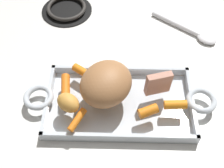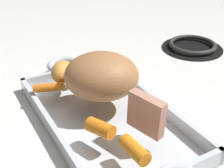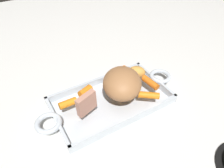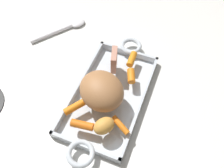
{
  "view_description": "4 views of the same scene",
  "coord_description": "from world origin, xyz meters",
  "views": [
    {
      "loc": [
        0.01,
        0.4,
        0.63
      ],
      "look_at": [
        0.02,
        -0.03,
        0.05
      ],
      "focal_mm": 46.51,
      "sensor_mm": 36.0,
      "label": 1
    },
    {
      "loc": [
        -0.41,
        0.22,
        0.35
      ],
      "look_at": [
        0.03,
        -0.03,
        0.06
      ],
      "focal_mm": 50.22,
      "sensor_mm": 36.0,
      "label": 2
    },
    {
      "loc": [
        -0.23,
        -0.4,
        0.49
      ],
      "look_at": [
        0.01,
        0.01,
        0.07
      ],
      "focal_mm": 32.53,
      "sensor_mm": 36.0,
      "label": 3
    },
    {
      "loc": [
        0.35,
        0.15,
        0.63
      ],
      "look_at": [
        -0.0,
        0.01,
        0.07
      ],
      "focal_mm": 37.43,
      "sensor_mm": 36.0,
      "label": 4
    }
  ],
  "objects": [
    {
      "name": "ground_plane",
      "position": [
        0.0,
        0.0,
        0.0
      ],
      "size": [
        2.37,
        2.37,
        0.0
      ],
      "primitive_type": "plane",
      "color": "silver"
    },
    {
      "name": "potato_golden_large",
      "position": [
        0.12,
        0.03,
        0.06
      ],
      "size": [
        0.07,
        0.07,
        0.04
      ],
      "primitive_type": "ellipsoid",
      "rotation": [
        0.0,
        0.0,
        2.5
      ],
      "color": "gold",
      "rests_on": "roasting_dish"
    },
    {
      "name": "baby_carrot_short",
      "position": [
        0.14,
        -0.03,
        0.05
      ],
      "size": [
        0.03,
        0.07,
        0.02
      ],
      "primitive_type": "cylinder",
      "rotation": [
        1.54,
        0.0,
        3.27
      ],
      "color": "orange",
      "rests_on": "roasting_dish"
    },
    {
      "name": "baby_carrot_long",
      "position": [
        0.09,
        -0.07,
        0.05
      ],
      "size": [
        0.06,
        0.05,
        0.02
      ],
      "primitive_type": "cylinder",
      "rotation": [
        1.6,
        0.0,
        0.95
      ],
      "color": "orange",
      "rests_on": "roasting_dish"
    },
    {
      "name": "baby_carrot_northeast",
      "position": [
        -0.07,
        0.05,
        0.05
      ],
      "size": [
        0.05,
        0.04,
        0.03
      ],
      "primitive_type": "cylinder",
      "rotation": [
        1.63,
        0.0,
        1.96
      ],
      "color": "orange",
      "rests_on": "roasting_dish"
    },
    {
      "name": "serving_spoon",
      "position": [
        -0.22,
        -0.27,
        0.01
      ],
      "size": [
        0.2,
        0.16,
        0.02
      ],
      "rotation": [
        0.0,
        0.0,
        2.5
      ],
      "color": "white",
      "rests_on": "ground_plane"
    },
    {
      "name": "stove_burner_rear",
      "position": [
        0.18,
        -0.37,
        0.01
      ],
      "size": [
        0.17,
        0.17,
        0.02
      ],
      "color": "black",
      "rests_on": "ground_plane"
    },
    {
      "name": "pork_roast",
      "position": [
        0.03,
        -0.01,
        0.08
      ],
      "size": [
        0.17,
        0.18,
        0.08
      ],
      "primitive_type": "ellipsoid",
      "rotation": [
        0.0,
        0.0,
        1.01
      ],
      "color": "#A46E43",
      "rests_on": "roasting_dish"
    },
    {
      "name": "roasting_dish",
      "position": [
        0.0,
        0.0,
        0.01
      ],
      "size": [
        0.48,
        0.21,
        0.04
      ],
      "color": "silver",
      "rests_on": "ground_plane"
    },
    {
      "name": "baby_carrot_southeast",
      "position": [
        -0.13,
        0.03,
        0.05
      ],
      "size": [
        0.05,
        0.02,
        0.02
      ],
      "primitive_type": "cylinder",
      "rotation": [
        1.61,
        0.0,
        1.6
      ],
      "color": "orange",
      "rests_on": "roasting_dish"
    },
    {
      "name": "baby_carrot_center_right",
      "position": [
        0.1,
        0.07,
        0.04
      ],
      "size": [
        0.04,
        0.06,
        0.02
      ],
      "primitive_type": "cylinder",
      "rotation": [
        1.47,
        0.0,
        5.78
      ],
      "color": "orange",
      "rests_on": "roasting_dish"
    },
    {
      "name": "roast_slice_thick",
      "position": [
        -0.09,
        -0.02,
        0.07
      ],
      "size": [
        0.07,
        0.03,
        0.07
      ],
      "primitive_type": "cube",
      "rotation": [
        0.03,
        0.0,
        5.0
      ],
      "color": "tan",
      "rests_on": "roasting_dish"
    }
  ]
}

